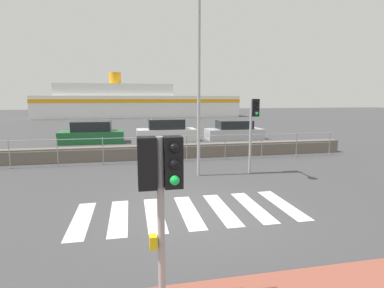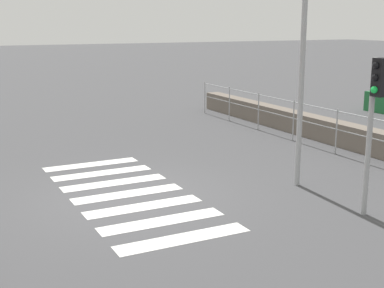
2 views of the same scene
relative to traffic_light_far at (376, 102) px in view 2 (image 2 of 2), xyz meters
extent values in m
plane|color=#424244|center=(-3.10, -3.57, -2.16)|extent=(160.00, 160.00, 0.00)
cube|color=silver|center=(-5.98, -3.57, -2.16)|extent=(0.45, 2.40, 0.01)
cube|color=silver|center=(-5.08, -3.57, -2.16)|extent=(0.45, 2.40, 0.01)
cube|color=silver|center=(-4.18, -3.57, -2.16)|extent=(0.45, 2.40, 0.01)
cube|color=silver|center=(-3.28, -3.57, -2.16)|extent=(0.45, 2.40, 0.01)
cube|color=silver|center=(-2.38, -3.57, -2.16)|extent=(0.45, 2.40, 0.01)
cube|color=silver|center=(-1.48, -3.57, -2.16)|extent=(0.45, 2.40, 0.01)
cube|color=silver|center=(-0.58, -3.57, -2.16)|extent=(0.45, 2.40, 0.01)
cylinder|color=#9EA0A3|center=(-3.10, 2.81, -0.97)|extent=(17.26, 0.03, 0.03)
cylinder|color=#9EA0A3|center=(-3.10, 2.81, -1.47)|extent=(17.26, 0.03, 0.03)
cylinder|color=#9EA0A3|center=(-11.73, 2.81, -1.54)|extent=(0.04, 0.04, 1.26)
cylinder|color=#9EA0A3|center=(-9.81, 2.81, -1.54)|extent=(0.04, 0.04, 1.26)
cylinder|color=#9EA0A3|center=(-7.90, 2.81, -1.54)|extent=(0.04, 0.04, 1.26)
cylinder|color=#9EA0A3|center=(-5.98, 2.81, -1.54)|extent=(0.04, 0.04, 1.26)
cylinder|color=#9EA0A3|center=(-4.06, 2.81, -1.54)|extent=(0.04, 0.04, 1.26)
cylinder|color=#9EA0A3|center=(-0.10, 0.01, -0.69)|extent=(0.10, 0.10, 2.95)
cube|color=black|center=(0.07, 0.01, 0.44)|extent=(0.24, 0.24, 0.68)
sphere|color=black|center=(0.07, -0.13, 0.66)|extent=(0.13, 0.13, 0.13)
sphere|color=black|center=(0.07, -0.13, 0.44)|extent=(0.13, 0.13, 0.13)
sphere|color=#19D84C|center=(0.07, -0.13, 0.23)|extent=(0.13, 0.13, 0.13)
cylinder|color=#9EA0A3|center=(-2.19, 0.05, 1.26)|extent=(0.12, 0.12, 6.86)
camera|label=1|loc=(-4.72, -10.98, 0.80)|focal=28.00mm
camera|label=2|loc=(6.99, -7.23, 1.39)|focal=50.00mm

